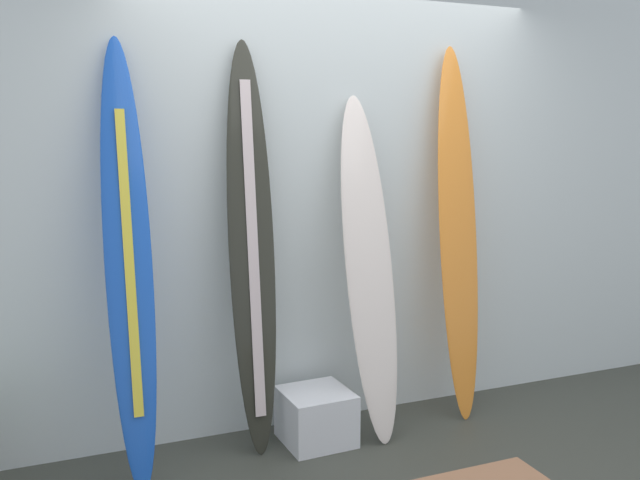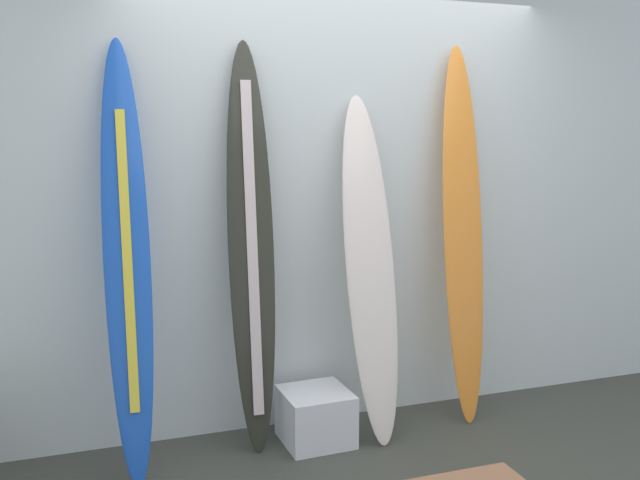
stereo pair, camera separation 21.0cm
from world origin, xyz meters
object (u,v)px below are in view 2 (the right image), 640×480
(surfboard_ivory, at_px, (370,271))
(display_block_left, at_px, (316,416))
(surfboard_charcoal, at_px, (251,248))
(surfboard_cobalt, at_px, (127,259))
(surfboard_sunset, at_px, (463,235))

(surfboard_ivory, relative_size, display_block_left, 5.06)
(display_block_left, bearing_deg, surfboard_charcoal, 164.14)
(surfboard_cobalt, bearing_deg, surfboard_ivory, 0.65)
(surfboard_ivory, bearing_deg, surfboard_sunset, 4.99)
(surfboard_sunset, bearing_deg, surfboard_ivory, -175.01)
(surfboard_ivory, height_order, surfboard_sunset, surfboard_sunset)
(surfboard_charcoal, bearing_deg, display_block_left, -15.86)
(surfboard_charcoal, height_order, display_block_left, surfboard_charcoal)
(surfboard_charcoal, height_order, surfboard_sunset, surfboard_sunset)
(surfboard_cobalt, relative_size, display_block_left, 5.74)
(surfboard_charcoal, relative_size, display_block_left, 5.77)
(surfboard_charcoal, bearing_deg, surfboard_ivory, -6.24)
(surfboard_ivory, bearing_deg, display_block_left, -176.26)
(surfboard_cobalt, xyz_separation_m, surfboard_ivory, (1.32, 0.01, -0.15))
(surfboard_ivory, xyz_separation_m, surfboard_sunset, (0.62, 0.05, 0.16))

